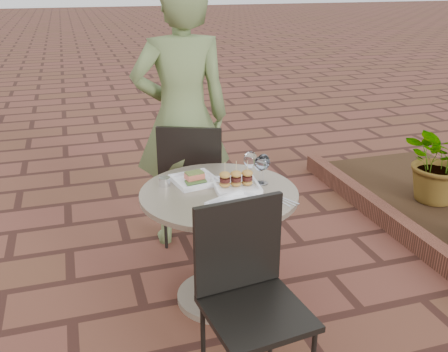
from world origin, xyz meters
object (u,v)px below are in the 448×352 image
object	(u,v)px
cafe_table	(219,230)
plate_tuna	(242,206)
chair_far	(192,175)
chair_near	(248,284)
plate_salmon	(195,179)
plate_sliders	(236,182)
diner	(182,118)

from	to	relation	value
cafe_table	plate_tuna	bearing A→B (deg)	-79.28
chair_far	chair_near	size ratio (longest dim) A/B	1.00
chair_far	plate_salmon	distance (m)	0.60
plate_sliders	plate_tuna	bearing A→B (deg)	-102.48
diner	chair_far	bearing A→B (deg)	113.73
plate_sliders	plate_salmon	bearing A→B (deg)	144.48
cafe_table	diner	world-z (taller)	diner
diner	plate_sliders	distance (m)	0.83
plate_salmon	plate_tuna	size ratio (longest dim) A/B	0.76
plate_tuna	chair_near	bearing A→B (deg)	-104.61
cafe_table	chair_near	xyz separation A→B (m)	(-0.06, -0.66, 0.07)
plate_salmon	plate_tuna	xyz separation A→B (m)	(0.15, -0.42, -0.00)
plate_salmon	plate_sliders	world-z (taller)	plate_sliders
plate_salmon	plate_tuna	world-z (taller)	plate_salmon
plate_sliders	chair_near	bearing A→B (deg)	-103.76
chair_near	plate_tuna	size ratio (longest dim) A/B	2.50
cafe_table	plate_sliders	size ratio (longest dim) A/B	3.27
diner	plate_salmon	distance (m)	0.69
cafe_table	chair_far	size ratio (longest dim) A/B	0.97
chair_near	diner	bearing A→B (deg)	81.86
diner	chair_near	bearing A→B (deg)	91.27
chair_near	plate_tuna	distance (m)	0.46
plate_sliders	cafe_table	bearing A→B (deg)	-170.24
diner	cafe_table	bearing A→B (deg)	94.16
plate_salmon	cafe_table	bearing A→B (deg)	-59.14
diner	plate_sliders	world-z (taller)	diner
cafe_table	plate_salmon	bearing A→B (deg)	120.86
plate_salmon	diner	bearing A→B (deg)	83.23
plate_sliders	plate_tuna	distance (m)	0.28
chair_far	plate_sliders	distance (m)	0.74
cafe_table	chair_far	distance (m)	0.73
chair_near	diner	xyz separation A→B (m)	(0.04, 1.48, 0.39)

